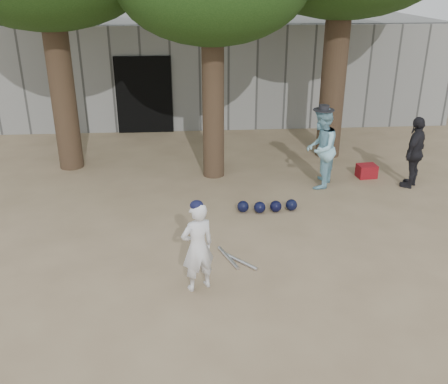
{
  "coord_description": "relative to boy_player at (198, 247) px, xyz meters",
  "views": [
    {
      "loc": [
        0.03,
        -6.59,
        4.26
      ],
      "look_at": [
        0.6,
        1.0,
        0.95
      ],
      "focal_mm": 40.0,
      "sensor_mm": 36.0,
      "label": 1
    }
  ],
  "objects": [
    {
      "name": "helmet_row",
      "position": [
        1.42,
        2.5,
        -0.58
      ],
      "size": [
        1.19,
        0.3,
        0.23
      ],
      "color": "black",
      "rests_on": "ground"
    },
    {
      "name": "back_building",
      "position": [
        -0.12,
        10.68,
        0.81
      ],
      "size": [
        16.0,
        5.24,
        3.0
      ],
      "color": "gray",
      "rests_on": "ground"
    },
    {
      "name": "bat_pile",
      "position": [
        0.6,
        0.71,
        -0.66
      ],
      "size": [
        0.6,
        0.75,
        0.06
      ],
      "color": "silver",
      "rests_on": "ground"
    },
    {
      "name": "ground",
      "position": [
        -0.12,
        0.35,
        -0.69
      ],
      "size": [
        70.0,
        70.0,
        0.0
      ],
      "primitive_type": "plane",
      "color": "#937C5E",
      "rests_on": "ground"
    },
    {
      "name": "red_bag",
      "position": [
        3.97,
        4.14,
        -0.54
      ],
      "size": [
        0.45,
        0.36,
        0.3
      ],
      "primitive_type": "cube",
      "rotation": [
        0.0,
        0.0,
        0.09
      ],
      "color": "maroon",
      "rests_on": "ground"
    },
    {
      "name": "spectator_dark",
      "position": [
        4.75,
        3.56,
        0.09
      ],
      "size": [
        0.9,
        0.93,
        1.56
      ],
      "primitive_type": "imported",
      "rotation": [
        0.0,
        0.0,
        3.97
      ],
      "color": "black",
      "rests_on": "ground"
    },
    {
      "name": "boy_player",
      "position": [
        0.0,
        0.0,
        0.0
      ],
      "size": [
        0.59,
        0.51,
        1.38
      ],
      "primitive_type": "imported",
      "rotation": [
        0.0,
        0.0,
        3.56
      ],
      "color": "white",
      "rests_on": "ground"
    },
    {
      "name": "spectator_blue",
      "position": [
        2.73,
        3.7,
        0.18
      ],
      "size": [
        0.96,
        1.05,
        1.74
      ],
      "primitive_type": "imported",
      "rotation": [
        0.0,
        0.0,
        4.26
      ],
      "color": "#91CCE1",
      "rests_on": "ground"
    }
  ]
}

